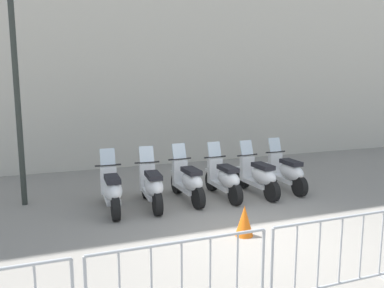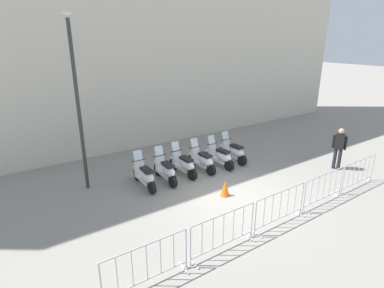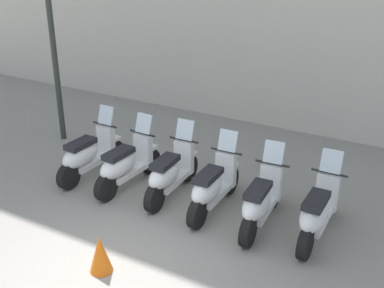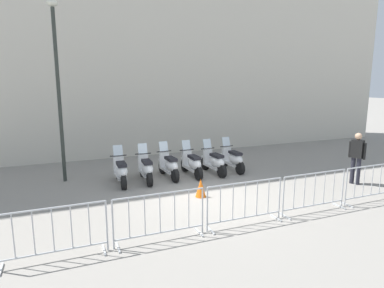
{
  "view_description": "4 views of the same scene",
  "coord_description": "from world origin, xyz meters",
  "views": [
    {
      "loc": [
        -2.57,
        -6.27,
        2.73
      ],
      "look_at": [
        -0.57,
        2.34,
        1.27
      ],
      "focal_mm": 37.05,
      "sensor_mm": 36.0,
      "label": 1
    },
    {
      "loc": [
        -5.4,
        -7.84,
        5.02
      ],
      "look_at": [
        -0.18,
        2.45,
        1.12
      ],
      "focal_mm": 28.53,
      "sensor_mm": 36.0,
      "label": 2
    },
    {
      "loc": [
        4.13,
        -3.71,
        4.33
      ],
      "look_at": [
        -0.15,
        2.0,
        1.19
      ],
      "focal_mm": 46.31,
      "sensor_mm": 36.0,
      "label": 3
    },
    {
      "loc": [
        -2.81,
        -8.89,
        3.32
      ],
      "look_at": [
        0.14,
        2.13,
        1.2
      ],
      "focal_mm": 30.43,
      "sensor_mm": 36.0,
      "label": 4
    }
  ],
  "objects": [
    {
      "name": "barrier_segment_0",
      "position": [
        -3.87,
        -2.71,
        0.52
      ],
      "size": [
        1.99,
        0.68,
        1.07
      ],
      "color": "#B2B5B7",
      "rests_on": "ground"
    },
    {
      "name": "motorcycle_5",
      "position": [
        1.85,
        2.44,
        0.45
      ],
      "size": [
        0.62,
        1.72,
        1.24
      ],
      "color": "black",
      "rests_on": "ground"
    },
    {
      "name": "barrier_segment_3",
      "position": [
        2.36,
        -1.9,
        0.52
      ],
      "size": [
        1.99,
        0.68,
        1.07
      ],
      "color": "#B2B5B7",
      "rests_on": "ground"
    },
    {
      "name": "motorcycle_3",
      "position": [
        0.15,
        2.16,
        0.45
      ],
      "size": [
        0.63,
        1.72,
        1.24
      ],
      "color": "black",
      "rests_on": "ground"
    },
    {
      "name": "barrier_segment_1",
      "position": [
        -1.79,
        -2.44,
        0.52
      ],
      "size": [
        1.99,
        0.68,
        1.07
      ],
      "color": "#B2B5B7",
      "rests_on": "ground"
    },
    {
      "name": "motorcycle_4",
      "position": [
        1.01,
        2.21,
        0.45
      ],
      "size": [
        0.68,
        1.71,
        1.24
      ],
      "color": "black",
      "rests_on": "ground"
    },
    {
      "name": "traffic_cone",
      "position": [
        -0.18,
        -0.03,
        0.28
      ],
      "size": [
        0.32,
        0.32,
        0.55
      ],
      "primitive_type": "cone",
      "color": "orange",
      "rests_on": "ground"
    },
    {
      "name": "street_lamp",
      "position": [
        -4.26,
        2.71,
        3.56
      ],
      "size": [
        0.36,
        0.36,
        5.91
      ],
      "color": "#2D332D",
      "rests_on": "ground"
    },
    {
      "name": "officer_near_row_end",
      "position": [
        5.18,
        -0.15,
        0.98
      ],
      "size": [
        0.36,
        0.5,
        1.73
      ],
      "color": "#23232D",
      "rests_on": "ground"
    },
    {
      "name": "barrier_segment_4",
      "position": [
        4.43,
        -1.63,
        0.52
      ],
      "size": [
        1.99,
        0.68,
        1.07
      ],
      "color": "#B2B5B7",
      "rests_on": "ground"
    },
    {
      "name": "motorcycle_0",
      "position": [
        -2.4,
        1.79,
        0.45
      ],
      "size": [
        0.57,
        1.73,
        1.24
      ],
      "color": "black",
      "rests_on": "ground"
    },
    {
      "name": "barrier_segment_2",
      "position": [
        0.28,
        -2.17,
        0.52
      ],
      "size": [
        1.99,
        0.68,
        1.07
      ],
      "color": "#B2B5B7",
      "rests_on": "ground"
    },
    {
      "name": "motorcycle_1",
      "position": [
        -1.55,
        1.9,
        0.45
      ],
      "size": [
        0.56,
        1.73,
        1.24
      ],
      "color": "black",
      "rests_on": "ground"
    },
    {
      "name": "motorcycle_2",
      "position": [
        -0.7,
        2.12,
        0.45
      ],
      "size": [
        0.66,
        1.72,
        1.24
      ],
      "color": "black",
      "rests_on": "ground"
    },
    {
      "name": "ground_plane",
      "position": [
        0.0,
        0.0,
        0.0
      ],
      "size": [
        120.0,
        120.0,
        0.0
      ],
      "primitive_type": "plane",
      "color": "gray"
    }
  ]
}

